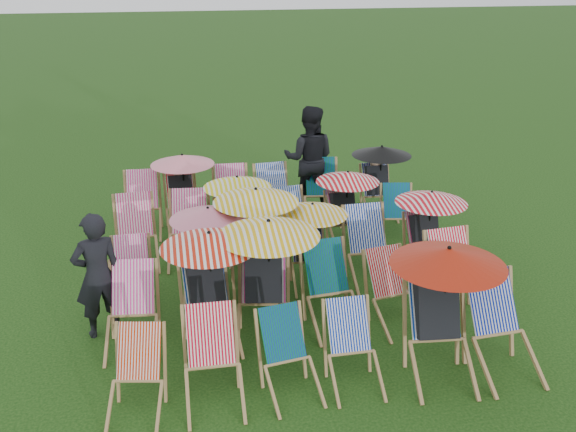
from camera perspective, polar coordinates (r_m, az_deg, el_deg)
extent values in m
plane|color=black|center=(8.95, -0.29, -6.40)|extent=(100.00, 100.00, 0.00)
cube|color=red|center=(6.78, -13.10, -11.62)|extent=(0.48, 0.40, 0.51)
cube|color=red|center=(6.79, -6.92, -10.40)|extent=(0.49, 0.36, 0.58)
cube|color=#096036|center=(6.87, -0.53, -10.36)|extent=(0.49, 0.39, 0.52)
cube|color=#0723A4|center=(7.03, 5.37, -9.61)|extent=(0.44, 0.33, 0.53)
cube|color=#0832AB|center=(7.27, 12.85, -7.84)|extent=(0.57, 0.44, 0.64)
cube|color=black|center=(7.22, 12.98, -8.06)|extent=(0.49, 0.50, 0.67)
sphere|color=tan|center=(7.15, 12.95, -5.18)|extent=(0.23, 0.23, 0.23)
cylinder|color=black|center=(7.07, 13.81, -6.12)|extent=(0.03, 0.03, 0.78)
cone|color=#A71C09|center=(6.91, 14.08, -3.51)|extent=(1.23, 1.23, 0.19)
cube|color=#071897|center=(7.54, 17.66, -7.24)|extent=(0.56, 0.43, 0.64)
cube|color=#FD329F|center=(7.83, -13.61, -6.16)|extent=(0.53, 0.41, 0.58)
cube|color=navy|center=(7.71, -7.41, -6.02)|extent=(0.54, 0.42, 0.59)
cube|color=black|center=(7.67, -7.34, -6.19)|extent=(0.46, 0.47, 0.62)
sphere|color=tan|center=(7.61, -7.60, -3.68)|extent=(0.22, 0.22, 0.22)
cylinder|color=black|center=(7.52, -6.91, -4.44)|extent=(0.03, 0.03, 0.73)
cone|color=red|center=(7.38, -7.03, -2.13)|extent=(1.14, 1.14, 0.18)
cube|color=#FC32A4|center=(7.79, -2.18, -5.19)|extent=(0.59, 0.47, 0.63)
cube|color=black|center=(7.74, -2.18, -5.38)|extent=(0.51, 0.52, 0.66)
sphere|color=tan|center=(7.69, -2.21, -2.70)|extent=(0.23, 0.23, 0.23)
cylinder|color=black|center=(7.57, -1.71, -3.57)|extent=(0.03, 0.03, 0.77)
cone|color=#E1A90B|center=(7.43, -1.74, -1.11)|extent=(1.21, 1.21, 0.19)
cube|color=#0A6929|center=(8.04, 3.33, -4.51)|extent=(0.54, 0.42, 0.61)
cube|color=#C5060B|center=(8.14, 8.76, -4.86)|extent=(0.52, 0.42, 0.55)
cube|color=red|center=(8.48, 14.24, -3.45)|extent=(0.57, 0.44, 0.64)
cube|color=#F93195|center=(8.77, -13.76, -3.49)|extent=(0.44, 0.33, 0.52)
cube|color=#F631A7|center=(8.78, -7.26, -2.87)|extent=(0.50, 0.41, 0.53)
cube|color=black|center=(8.74, -7.30, -3.00)|extent=(0.44, 0.45, 0.56)
sphere|color=tan|center=(8.71, -7.32, -1.00)|extent=(0.20, 0.20, 0.20)
cylinder|color=black|center=(8.60, -7.04, -1.62)|extent=(0.03, 0.03, 0.65)
cone|color=pink|center=(8.49, -7.13, 0.22)|extent=(1.02, 1.02, 0.16)
cube|color=#070EA1|center=(8.93, -3.25, -1.69)|extent=(0.53, 0.41, 0.60)
cube|color=black|center=(8.89, -3.23, -1.83)|extent=(0.45, 0.47, 0.63)
sphere|color=tan|center=(8.86, -3.32, 0.42)|extent=(0.22, 0.22, 0.22)
cylinder|color=black|center=(8.74, -2.83, -0.24)|extent=(0.03, 0.03, 0.74)
cone|color=#DFB20B|center=(8.62, -2.88, 1.84)|extent=(1.16, 1.16, 0.18)
cube|color=#100796|center=(8.99, 1.72, -2.28)|extent=(0.44, 0.33, 0.50)
cube|color=black|center=(8.95, 1.77, -2.40)|extent=(0.37, 0.38, 0.53)
sphere|color=tan|center=(8.92, 1.69, -0.55)|extent=(0.19, 0.19, 0.19)
cylinder|color=black|center=(8.84, 2.16, -1.10)|extent=(0.03, 0.03, 0.62)
cone|color=#EAAE0C|center=(8.73, 2.19, 0.61)|extent=(0.97, 0.97, 0.15)
cube|color=navy|center=(9.15, 6.90, -1.07)|extent=(0.53, 0.39, 0.63)
cube|color=#E42D75|center=(9.47, 11.86, -1.28)|extent=(0.46, 0.34, 0.53)
cube|color=black|center=(9.44, 11.97, -1.39)|extent=(0.38, 0.40, 0.55)
sphere|color=tan|center=(9.40, 11.87, 0.45)|extent=(0.19, 0.19, 0.19)
cylinder|color=black|center=(9.34, 12.49, -0.07)|extent=(0.03, 0.03, 0.65)
cone|color=red|center=(9.23, 12.64, 1.63)|extent=(1.02, 1.02, 0.16)
cube|color=#E52D73|center=(9.88, -13.52, 0.09)|extent=(0.53, 0.40, 0.60)
cube|color=#F33084|center=(9.82, -8.78, 0.44)|extent=(0.56, 0.44, 0.62)
cube|color=#E22D8D|center=(9.87, -4.91, 0.14)|extent=(0.51, 0.41, 0.53)
cube|color=black|center=(9.83, -4.82, 0.04)|extent=(0.44, 0.45, 0.56)
sphere|color=tan|center=(9.81, -5.05, 1.83)|extent=(0.20, 0.20, 0.20)
cylinder|color=black|center=(9.72, -4.49, 1.37)|extent=(0.03, 0.03, 0.66)
cone|color=yellow|center=(9.62, -4.54, 3.04)|extent=(1.03, 1.03, 0.16)
cube|color=#07309A|center=(9.96, -0.09, 0.78)|extent=(0.52, 0.40, 0.59)
cube|color=#EA2E6F|center=(10.23, 4.78, 0.81)|extent=(0.46, 0.35, 0.52)
cube|color=black|center=(10.19, 4.87, 0.72)|extent=(0.39, 0.40, 0.54)
sphere|color=tan|center=(10.17, 4.74, 2.39)|extent=(0.19, 0.19, 0.19)
cylinder|color=black|center=(10.09, 5.27, 1.94)|extent=(0.03, 0.03, 0.63)
cone|color=red|center=(10.00, 5.33, 3.50)|extent=(0.99, 0.99, 0.15)
cube|color=#09603A|center=(10.57, 9.65, 1.34)|extent=(0.49, 0.39, 0.52)
cube|color=#FF3394|center=(10.97, -12.85, 2.33)|extent=(0.52, 0.39, 0.60)
cube|color=red|center=(10.99, -9.54, 2.29)|extent=(0.47, 0.36, 0.55)
cube|color=black|center=(10.94, -9.52, 2.21)|extent=(0.40, 0.41, 0.57)
sphere|color=tan|center=(10.94, -9.66, 3.85)|extent=(0.20, 0.20, 0.20)
cylinder|color=black|center=(10.83, -9.28, 3.42)|extent=(0.03, 0.03, 0.67)
cone|color=pink|center=(10.74, -9.38, 4.97)|extent=(1.05, 1.05, 0.16)
cube|color=#DD2C83|center=(11.00, -5.13, 2.92)|extent=(0.53, 0.40, 0.61)
cube|color=#072994|center=(11.06, -1.44, 3.06)|extent=(0.53, 0.41, 0.60)
cube|color=#096124|center=(11.28, 2.91, 3.52)|extent=(0.56, 0.44, 0.62)
cube|color=#061690|center=(11.49, 7.79, 3.24)|extent=(0.46, 0.35, 0.54)
cube|color=black|center=(11.45, 7.86, 3.16)|extent=(0.39, 0.40, 0.56)
sphere|color=tan|center=(11.44, 7.80, 4.71)|extent=(0.20, 0.20, 0.20)
cylinder|color=black|center=(11.35, 8.25, 4.30)|extent=(0.03, 0.03, 0.66)
cone|color=black|center=(11.27, 8.33, 5.76)|extent=(1.04, 1.04, 0.16)
imported|color=black|center=(7.89, -16.57, -5.09)|extent=(0.66, 0.52, 1.57)
imported|color=black|center=(11.38, 1.90, 5.09)|extent=(1.10, 0.97, 1.90)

